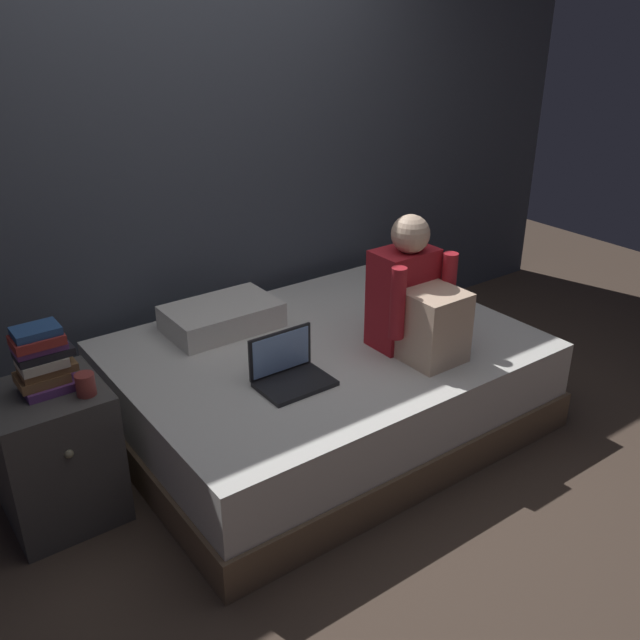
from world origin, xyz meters
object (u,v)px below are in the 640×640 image
Objects in this scene: person_sitting at (416,302)px; book_stack at (43,360)px; laptop at (289,371)px; mug at (86,384)px; bed at (325,385)px; nightstand at (56,454)px; pillow at (222,316)px.

person_sitting is 1.64m from book_stack.
laptop is 3.56× the size of mug.
nightstand is (-1.30, 0.10, 0.07)m from bed.
book_stack is (-0.96, -0.34, 0.20)m from pillow.
nightstand is at bearing 165.98° from person_sitting.
pillow is 1.04m from book_stack.
laptop is at bearing -19.19° from book_stack.
book_stack is at bearing 174.87° from bed.
laptop is (0.95, -0.31, 0.22)m from nightstand.
person_sitting reaches higher than pillow.
book_stack is 3.01× the size of mug.
laptop is 1.01m from book_stack.
nightstand reaches higher than bed.
person_sitting is 0.99m from pillow.
bed is at bearing -5.13° from book_stack.
person_sitting reaches higher than bed.
book_stack is (0.02, 0.01, 0.43)m from nightstand.
mug reaches higher than bed.
mug is (-1.48, 0.28, -0.07)m from person_sitting.
mug is at bearing 166.90° from laptop.
bed is at bearing -54.54° from pillow.
book_stack reaches higher than laptop.
person_sitting reaches higher than mug.
bed is 3.05× the size of person_sitting.
person_sitting is 1.17× the size of pillow.
laptop is 1.18× the size of book_stack.
person_sitting is 7.28× the size of mug.
nightstand is at bearing 161.89° from laptop.
nightstand is at bearing 175.53° from bed.
pillow is 6.22× the size of mug.
book_stack reaches higher than pillow.
laptop is 0.66m from pillow.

